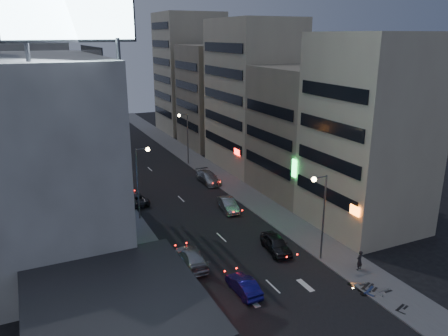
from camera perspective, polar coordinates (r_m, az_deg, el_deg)
ground at (r=34.43m, az=10.06°, el=-18.20°), size 180.00×180.00×0.00m
sidewalk_left at (r=56.82m, az=-14.64°, el=-3.79°), size 4.00×120.00×0.12m
sidewalk_right at (r=61.42m, az=0.12°, el=-1.64°), size 4.00×120.00×0.12m
food_court at (r=30.44m, az=-15.57°, el=-19.31°), size 11.00×13.00×3.88m
white_building at (r=43.89m, az=-24.51°, el=1.33°), size 14.00×24.00×18.00m
shophouse_near at (r=47.00m, az=18.39°, el=4.22°), size 10.00×11.00×20.00m
shophouse_mid at (r=56.36m, az=10.60°, el=4.73°), size 11.00×12.00×16.00m
shophouse_far at (r=66.42m, az=3.79°, el=9.44°), size 10.00×14.00×22.00m
far_left_a at (r=68.27m, az=-23.99°, el=7.39°), size 11.00×10.00×20.00m
far_left_b at (r=81.49m, az=-24.48°, el=6.88°), size 12.00×10.00×15.00m
far_right_a at (r=80.21m, az=-1.18°, el=9.34°), size 11.00×12.00×18.00m
far_right_b at (r=92.95m, az=-4.52°, el=12.21°), size 12.00×12.00×24.00m
billboard at (r=32.83m, az=-19.43°, el=19.52°), size 9.52×3.75×6.20m
street_lamp_right_near at (r=39.30m, az=12.52°, el=-4.82°), size 1.60×0.44×8.02m
street_lamp_left at (r=48.10m, az=-10.81°, el=-0.65°), size 1.60×0.44×8.02m
street_lamp_right_far at (r=68.14m, az=-5.10°, el=4.79°), size 1.60×0.44×8.02m
parked_car_right_near at (r=42.15m, az=6.81°, el=-9.82°), size 2.43×4.73×1.54m
parked_car_right_mid at (r=51.09m, az=0.53°, el=-4.80°), size 2.10×4.56×1.45m
parked_car_left at (r=54.19m, az=-11.56°, el=-3.93°), size 2.81×5.02×1.33m
parked_car_right_far at (r=60.48m, az=-2.03°, el=-1.26°), size 2.13×5.24×1.52m
road_car_blue at (r=35.87m, az=2.57°, el=-15.07°), size 1.42×4.05×1.33m
road_car_silver at (r=39.66m, az=-4.31°, el=-11.58°), size 2.50×5.38×1.52m
person at (r=40.31m, az=17.28°, el=-11.45°), size 0.74×0.58×1.80m
scooter_black_a at (r=37.02m, az=22.35°, el=-15.37°), size 1.13×1.87×1.09m
scooter_silver_a at (r=38.59m, az=20.66°, el=-13.69°), size 0.67×1.94×1.18m
scooter_blue at (r=38.40m, az=18.74°, el=-13.58°), size 1.46×2.13×1.24m
scooter_black_b at (r=38.83m, az=18.36°, el=-13.22°), size 1.37×2.07×1.20m
scooter_silver_b at (r=38.80m, az=17.95°, el=-13.29°), size 1.12×1.89×1.09m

